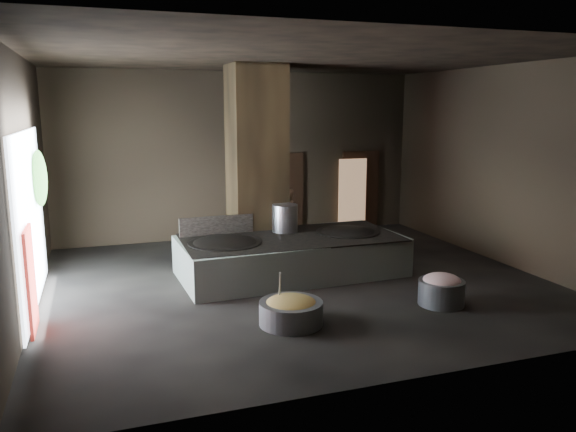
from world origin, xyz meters
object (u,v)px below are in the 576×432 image
object	(u,v)px
stock_pot	(285,218)
meat_basin	(441,292)
wok_left	(225,246)
wok_right	(347,235)
hearth_platform	(291,256)
cook	(286,221)
veg_basin	(291,313)

from	to	relation	value
stock_pot	meat_basin	world-z (taller)	stock_pot
wok_left	wok_right	world-z (taller)	wok_left
wok_right	hearth_platform	bearing A→B (deg)	-177.88
wok_left	wok_right	distance (m)	2.80
wok_left	cook	world-z (taller)	cook
stock_pot	veg_basin	size ratio (longest dim) A/B	0.58
hearth_platform	veg_basin	distance (m)	2.85
veg_basin	cook	bearing A→B (deg)	72.32
wok_right	cook	size ratio (longest dim) A/B	0.84
wok_right	meat_basin	size ratio (longest dim) A/B	1.65
hearth_platform	wok_left	world-z (taller)	wok_left
wok_right	wok_left	bearing A→B (deg)	-177.95
meat_basin	cook	bearing A→B (deg)	109.23
stock_pot	veg_basin	world-z (taller)	stock_pot
wok_right	veg_basin	world-z (taller)	wok_right
wok_right	meat_basin	xyz separation A→B (m)	(0.63, -2.73, -0.52)
hearth_platform	wok_left	xyz separation A→B (m)	(-1.45, -0.05, 0.34)
stock_pot	cook	size ratio (longest dim) A/B	0.37
wok_right	stock_pot	xyz separation A→B (m)	(-1.30, 0.50, 0.38)
cook	veg_basin	xyz separation A→B (m)	(-1.39, -4.37, -0.63)
hearth_platform	wok_right	world-z (taller)	wok_right
stock_pot	cook	bearing A→B (deg)	70.04
wok_left	meat_basin	distance (m)	4.36
wok_left	wok_right	size ratio (longest dim) A/B	1.07
wok_left	hearth_platform	bearing A→B (deg)	1.97
cook	meat_basin	size ratio (longest dim) A/B	1.97
hearth_platform	veg_basin	xyz separation A→B (m)	(-0.93, -2.69, -0.21)
cook	wok_left	bearing A→B (deg)	8.41
wok_left	veg_basin	size ratio (longest dim) A/B	1.39
cook	meat_basin	world-z (taller)	cook
cook	meat_basin	xyz separation A→B (m)	(1.52, -4.36, -0.59)
veg_basin	stock_pot	bearing A→B (deg)	73.14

